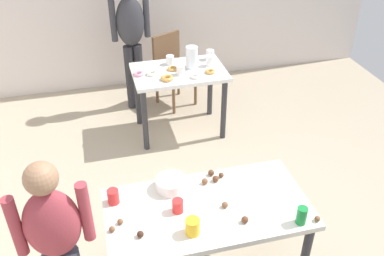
% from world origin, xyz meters
% --- Properties ---
extents(dining_table_near, '(1.33, 0.69, 0.75)m').
position_xyz_m(dining_table_near, '(-0.04, -0.16, 0.65)').
color(dining_table_near, silver).
rests_on(dining_table_near, ground_plane).
extents(dining_table_far, '(0.97, 0.64, 0.75)m').
position_xyz_m(dining_table_far, '(0.23, 1.86, 0.62)').
color(dining_table_far, white).
rests_on(dining_table_far, ground_plane).
extents(chair_far_table, '(0.53, 0.53, 0.87)m').
position_xyz_m(chair_far_table, '(0.28, 2.53, 0.50)').
color(chair_far_table, brown).
rests_on(chair_far_table, ground_plane).
extents(person_girl_near, '(0.45, 0.22, 1.37)m').
position_xyz_m(person_girl_near, '(-0.99, -0.26, 0.81)').
color(person_girl_near, '#383D4C').
rests_on(person_girl_near, ground_plane).
extents(person_adult_far, '(0.46, 0.23, 1.59)m').
position_xyz_m(person_adult_far, '(-0.17, 2.52, 0.96)').
color(person_adult_far, '#28282D').
rests_on(person_adult_far, ground_plane).
extents(mixing_bowl, '(0.21, 0.21, 0.08)m').
position_xyz_m(mixing_bowl, '(-0.24, 0.08, 0.79)').
color(mixing_bowl, white).
rests_on(mixing_bowl, dining_table_near).
extents(soda_can, '(0.07, 0.07, 0.12)m').
position_xyz_m(soda_can, '(0.48, -0.44, 0.81)').
color(soda_can, '#198438').
rests_on(soda_can, dining_table_near).
extents(fork_near, '(0.17, 0.02, 0.01)m').
position_xyz_m(fork_near, '(0.30, 0.04, 0.75)').
color(fork_near, silver).
rests_on(fork_near, dining_table_near).
extents(cup_near_0, '(0.07, 0.07, 0.09)m').
position_xyz_m(cup_near_0, '(-0.24, -0.15, 0.80)').
color(cup_near_0, red).
rests_on(cup_near_0, dining_table_near).
extents(cup_near_1, '(0.08, 0.08, 0.10)m').
position_xyz_m(cup_near_1, '(-0.63, 0.03, 0.80)').
color(cup_near_1, red).
rests_on(cup_near_1, dining_table_near).
extents(cup_near_2, '(0.09, 0.09, 0.11)m').
position_xyz_m(cup_near_2, '(-0.20, -0.35, 0.80)').
color(cup_near_2, yellow).
rests_on(cup_near_2, dining_table_near).
extents(cake_ball_0, '(0.04, 0.04, 0.04)m').
position_xyz_m(cake_ball_0, '(-0.67, -0.22, 0.77)').
color(cake_ball_0, brown).
rests_on(cake_ball_0, dining_table_near).
extents(cake_ball_1, '(0.04, 0.04, 0.04)m').
position_xyz_m(cake_ball_1, '(0.06, -0.19, 0.77)').
color(cake_ball_1, brown).
rests_on(cake_ball_1, dining_table_near).
extents(cake_ball_2, '(0.05, 0.05, 0.05)m').
position_xyz_m(cake_ball_2, '(0.14, -0.35, 0.77)').
color(cake_ball_2, brown).
rests_on(cake_ball_2, dining_table_near).
extents(cake_ball_3, '(0.04, 0.04, 0.04)m').
position_xyz_m(cake_ball_3, '(-0.51, -0.31, 0.77)').
color(cake_ball_3, '#3D2319').
rests_on(cake_ball_3, dining_table_near).
extents(cake_ball_4, '(0.04, 0.04, 0.04)m').
position_xyz_m(cake_ball_4, '(0.13, 0.10, 0.77)').
color(cake_ball_4, brown).
rests_on(cake_ball_4, dining_table_near).
extents(cake_ball_5, '(0.04, 0.04, 0.04)m').
position_xyz_m(cake_ball_5, '(0.59, -0.45, 0.77)').
color(cake_ball_5, brown).
rests_on(cake_ball_5, dining_table_near).
extents(cake_ball_6, '(0.05, 0.05, 0.05)m').
position_xyz_m(cake_ball_6, '(0.08, 0.07, 0.77)').
color(cake_ball_6, brown).
rests_on(cake_ball_6, dining_table_near).
extents(cake_ball_7, '(0.04, 0.04, 0.04)m').
position_xyz_m(cake_ball_7, '(-0.00, 0.06, 0.77)').
color(cake_ball_7, brown).
rests_on(cake_ball_7, dining_table_near).
extents(cake_ball_8, '(0.04, 0.04, 0.04)m').
position_xyz_m(cake_ball_8, '(-0.61, -0.17, 0.77)').
color(cake_ball_8, brown).
rests_on(cake_ball_8, dining_table_near).
extents(cake_ball_9, '(0.04, 0.04, 0.04)m').
position_xyz_m(cake_ball_9, '(0.07, 0.14, 0.77)').
color(cake_ball_9, brown).
rests_on(cake_ball_9, dining_table_near).
extents(pitcher_far, '(0.13, 0.13, 0.23)m').
position_xyz_m(pitcher_far, '(0.37, 1.90, 0.87)').
color(pitcher_far, white).
rests_on(pitcher_far, dining_table_far).
extents(cup_far_0, '(0.08, 0.08, 0.10)m').
position_xyz_m(cup_far_0, '(0.17, 2.03, 0.80)').
color(cup_far_0, white).
rests_on(cup_far_0, dining_table_far).
extents(cup_far_1, '(0.08, 0.08, 0.09)m').
position_xyz_m(cup_far_1, '(0.22, 1.76, 0.80)').
color(cup_far_1, white).
rests_on(cup_far_1, dining_table_far).
extents(cup_far_2, '(0.08, 0.08, 0.12)m').
position_xyz_m(cup_far_2, '(0.57, 1.89, 0.81)').
color(cup_far_2, white).
rests_on(cup_far_2, dining_table_far).
extents(cup_far_3, '(0.09, 0.09, 0.11)m').
position_xyz_m(cup_far_3, '(0.62, 2.05, 0.80)').
color(cup_far_3, white).
rests_on(cup_far_3, dining_table_far).
extents(donut_far_0, '(0.13, 0.13, 0.04)m').
position_xyz_m(donut_far_0, '(0.06, 1.68, 0.77)').
color(donut_far_0, gold).
rests_on(donut_far_0, dining_table_far).
extents(donut_far_1, '(0.11, 0.11, 0.03)m').
position_xyz_m(donut_far_1, '(0.53, 1.72, 0.77)').
color(donut_far_1, gold).
rests_on(donut_far_1, dining_table_far).
extents(donut_far_2, '(0.12, 0.12, 0.03)m').
position_xyz_m(donut_far_2, '(-0.07, 1.83, 0.77)').
color(donut_far_2, white).
rests_on(donut_far_2, dining_table_far).
extents(donut_far_3, '(0.10, 0.10, 0.03)m').
position_xyz_m(donut_far_3, '(0.34, 1.66, 0.76)').
color(donut_far_3, white).
rests_on(donut_far_3, dining_table_far).
extents(donut_far_4, '(0.11, 0.11, 0.03)m').
position_xyz_m(donut_far_4, '(-0.20, 1.85, 0.77)').
color(donut_far_4, pink).
rests_on(donut_far_4, dining_table_far).
extents(donut_far_5, '(0.10, 0.10, 0.03)m').
position_xyz_m(donut_far_5, '(0.16, 1.89, 0.77)').
color(donut_far_5, gold).
rests_on(donut_far_5, dining_table_far).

